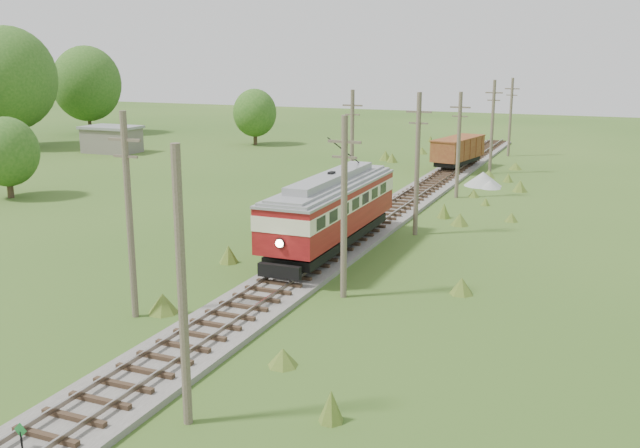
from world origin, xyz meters
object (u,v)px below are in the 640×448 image
at_px(switch_marker, 21,437).
at_px(gravel_pile, 484,180).
at_px(streetcar, 331,206).
at_px(gondola, 458,150).

relative_size(switch_marker, gravel_pile, 0.30).
distance_m(switch_marker, gravel_pile, 48.68).
xyz_separation_m(streetcar, gondola, (-0.00, 33.51, -0.86)).
bearing_deg(switch_marker, streetcar, 89.50).
relative_size(streetcar, gravel_pile, 3.84).
distance_m(streetcar, gravel_pile, 25.82).
bearing_deg(gravel_pile, gondola, 116.85).
height_order(switch_marker, gravel_pile, gravel_pile).
height_order(streetcar, gravel_pile, streetcar).
xyz_separation_m(switch_marker, gravel_pile, (4.31, 48.49, -0.06)).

